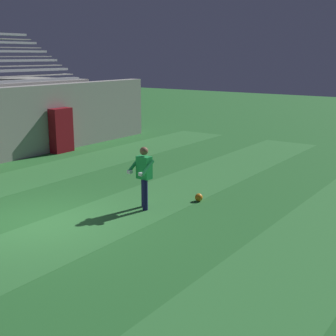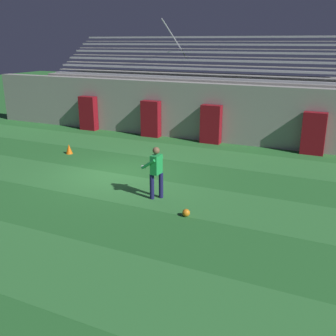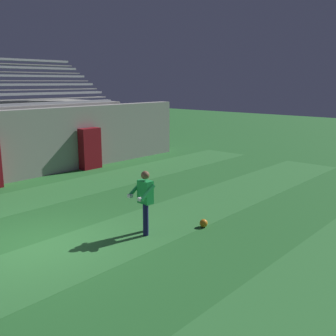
# 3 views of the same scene
# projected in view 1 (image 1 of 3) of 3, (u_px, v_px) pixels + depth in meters

# --- Properties ---
(ground_plane) EXTENTS (80.00, 80.00, 0.00)m
(ground_plane) POSITION_uv_depth(u_px,v_px,m) (36.00, 223.00, 11.40)
(ground_plane) COLOR #286B2D
(turf_stripe_near) EXTENTS (28.00, 2.42, 0.01)m
(turf_stripe_near) POSITION_uv_depth(u_px,v_px,m) (265.00, 293.00, 8.04)
(turf_stripe_near) COLOR #337A38
(turf_stripe_near) RESTS_ON ground
(turf_stripe_mid) EXTENTS (28.00, 2.42, 0.01)m
(turf_stripe_mid) POSITION_uv_depth(u_px,v_px,m) (69.00, 233.00, 10.75)
(turf_stripe_mid) COLOR #337A38
(turf_stripe_mid) RESTS_ON ground
(padding_pillar_far_right) EXTENTS (0.98, 0.44, 1.85)m
(padding_pillar_far_right) POSITION_uv_depth(u_px,v_px,m) (61.00, 130.00, 19.52)
(padding_pillar_far_right) COLOR maroon
(padding_pillar_far_right) RESTS_ON ground
(goalkeeper) EXTENTS (0.59, 0.60, 1.67)m
(goalkeeper) POSITION_uv_depth(u_px,v_px,m) (144.00, 174.00, 12.25)
(goalkeeper) COLOR #19194C
(goalkeeper) RESTS_ON ground
(soccer_ball) EXTENTS (0.22, 0.22, 0.22)m
(soccer_ball) POSITION_uv_depth(u_px,v_px,m) (199.00, 197.00, 13.07)
(soccer_ball) COLOR orange
(soccer_ball) RESTS_ON ground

